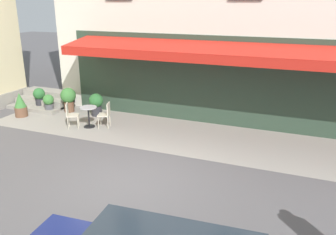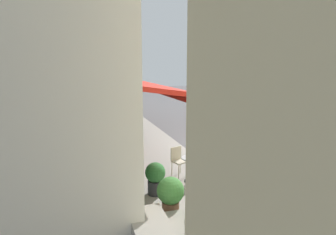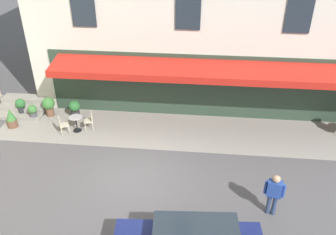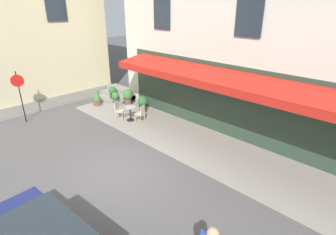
# 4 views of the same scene
# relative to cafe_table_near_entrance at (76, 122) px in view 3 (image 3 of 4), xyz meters

# --- Properties ---
(ground_plane) EXTENTS (70.00, 70.00, 0.00)m
(ground_plane) POSITION_rel_cafe_table_near_entrance_xyz_m (-3.27, 2.93, -0.49)
(ground_plane) COLOR #565456
(sidewalk_cafe_terrace) EXTENTS (20.50, 3.20, 0.01)m
(sidewalk_cafe_terrace) POSITION_rel_cafe_table_near_entrance_xyz_m (-6.52, -0.47, -0.49)
(sidewalk_cafe_terrace) COLOR gray
(sidewalk_cafe_terrace) RESTS_ON ground_plane
(back_alley_steps) EXTENTS (2.40, 1.75, 0.60)m
(back_alley_steps) POSITION_rel_cafe_table_near_entrance_xyz_m (3.33, -1.67, -0.25)
(back_alley_steps) COLOR gray
(back_alley_steps) RESTS_ON ground_plane
(cafe_table_near_entrance) EXTENTS (0.60, 0.60, 0.75)m
(cafe_table_near_entrance) POSITION_rel_cafe_table_near_entrance_xyz_m (0.00, 0.00, 0.00)
(cafe_table_near_entrance) COLOR black
(cafe_table_near_entrance) RESTS_ON ground_plane
(cafe_chair_cream_near_door) EXTENTS (0.55, 0.55, 0.91)m
(cafe_chair_cream_near_door) POSITION_rel_cafe_table_near_entrance_xyz_m (0.54, 0.32, 0.06)
(cafe_chair_cream_near_door) COLOR beige
(cafe_chair_cream_near_door) RESTS_ON ground_plane
(cafe_chair_cream_kerbside) EXTENTS (0.51, 0.51, 0.91)m
(cafe_chair_cream_kerbside) POSITION_rel_cafe_table_near_entrance_xyz_m (-0.60, -0.20, 0.06)
(cafe_chair_cream_kerbside) COLOR beige
(cafe_chair_cream_kerbside) RESTS_ON ground_plane
(walking_pedestrian_in_blue) EXTENTS (0.65, 0.37, 1.63)m
(walking_pedestrian_in_blue) POSITION_rel_cafe_table_near_entrance_xyz_m (-8.22, 4.36, 0.46)
(walking_pedestrian_in_blue) COLOR navy
(walking_pedestrian_in_blue) RESTS_ON ground_plane
(potted_plant_entrance_left) EXTENTS (0.55, 0.55, 0.89)m
(potted_plant_entrance_left) POSITION_rel_cafe_table_near_entrance_xyz_m (0.49, -1.25, 0.00)
(potted_plant_entrance_left) COLOR #2D2D33
(potted_plant_entrance_left) RESTS_ON ground_plane
(potted_plant_by_steps) EXTENTS (0.43, 0.43, 0.75)m
(potted_plant_by_steps) POSITION_rel_cafe_table_near_entrance_xyz_m (2.50, -0.85, -0.08)
(potted_plant_by_steps) COLOR #4C4C51
(potted_plant_by_steps) RESTS_ON ground_plane
(potted_plant_under_sign) EXTENTS (0.62, 0.62, 0.99)m
(potted_plant_under_sign) POSITION_rel_cafe_table_near_entrance_xyz_m (1.82, -1.26, 0.09)
(potted_plant_under_sign) COLOR brown
(potted_plant_under_sign) RESTS_ON ground_plane
(potted_plant_entrance_right) EXTENTS (0.47, 0.47, 0.95)m
(potted_plant_entrance_right) POSITION_rel_cafe_table_near_entrance_xyz_m (3.18, -0.04, -0.03)
(potted_plant_entrance_right) COLOR brown
(potted_plant_entrance_right) RESTS_ON ground_plane
(potted_plant_mid_terrace) EXTENTS (0.48, 0.48, 0.87)m
(potted_plant_mid_terrace) POSITION_rel_cafe_table_near_entrance_xyz_m (3.25, -1.19, 0.00)
(potted_plant_mid_terrace) COLOR #2D2D33
(potted_plant_mid_terrace) RESTS_ON ground_plane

